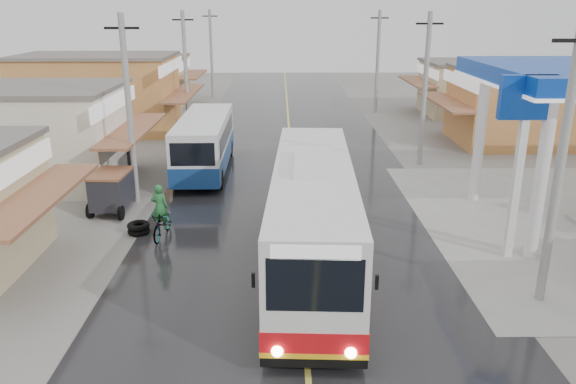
# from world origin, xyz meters

# --- Properties ---
(ground) EXTENTS (120.00, 120.00, 0.00)m
(ground) POSITION_xyz_m (0.00, 0.00, 0.00)
(ground) COLOR slate
(ground) RESTS_ON ground
(road) EXTENTS (12.00, 90.00, 0.02)m
(road) POSITION_xyz_m (0.00, 15.00, 0.01)
(road) COLOR black
(road) RESTS_ON ground
(centre_line) EXTENTS (0.15, 90.00, 0.01)m
(centre_line) POSITION_xyz_m (0.00, 15.00, 0.02)
(centre_line) COLOR #D8CC4C
(centre_line) RESTS_ON road
(shopfronts_left) EXTENTS (11.00, 44.00, 5.20)m
(shopfronts_left) POSITION_xyz_m (-13.00, 18.00, 0.00)
(shopfronts_left) COLOR tan
(shopfronts_left) RESTS_ON ground
(utility_poles_left) EXTENTS (1.60, 50.00, 8.00)m
(utility_poles_left) POSITION_xyz_m (-7.00, 16.00, 0.00)
(utility_poles_left) COLOR gray
(utility_poles_left) RESTS_ON ground
(utility_poles_right) EXTENTS (1.60, 36.00, 8.00)m
(utility_poles_right) POSITION_xyz_m (7.00, 15.00, 0.00)
(utility_poles_right) COLOR gray
(utility_poles_right) RESTS_ON ground
(coach_bus) EXTENTS (3.24, 12.08, 3.74)m
(coach_bus) POSITION_xyz_m (0.41, 2.32, 1.80)
(coach_bus) COLOR silver
(coach_bus) RESTS_ON road
(second_bus) EXTENTS (2.37, 8.60, 2.85)m
(second_bus) POSITION_xyz_m (-4.53, 13.71, 1.54)
(second_bus) COLOR silver
(second_bus) RESTS_ON road
(cyclist) EXTENTS (0.88, 2.03, 2.12)m
(cyclist) POSITION_xyz_m (-5.04, 4.89, 0.70)
(cyclist) COLOR black
(cyclist) RESTS_ON ground
(tricycle_near) EXTENTS (1.58, 2.33, 1.74)m
(tricycle_near) POSITION_xyz_m (-7.66, 7.64, 0.99)
(tricycle_near) COLOR #26262D
(tricycle_near) RESTS_ON ground
(tricycle_far) EXTENTS (2.29, 2.75, 1.79)m
(tricycle_far) POSITION_xyz_m (-9.34, 13.22, 1.02)
(tricycle_far) COLOR #26262D
(tricycle_far) RESTS_ON ground
(tyre_stack) EXTENTS (0.85, 0.85, 0.44)m
(tyre_stack) POSITION_xyz_m (-6.03, 5.26, 0.22)
(tyre_stack) COLOR black
(tyre_stack) RESTS_ON ground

